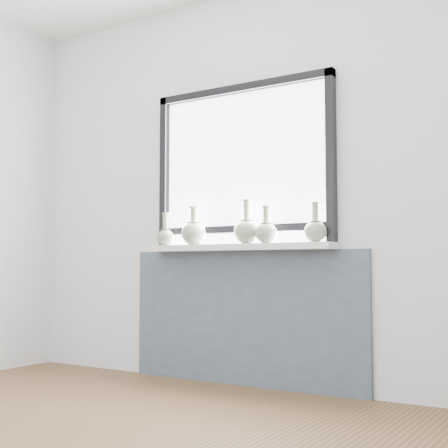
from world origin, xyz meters
The scene contains 9 objects.
back_wall centered at (0.00, 1.81, 1.30)m, with size 3.60×0.02×2.60m, color silver.
apron_panel centered at (0.00, 1.78, 0.43)m, with size 1.70×0.03×0.86m, color #4C5A65.
windowsill centered at (0.00, 1.71, 0.88)m, with size 1.32×0.18×0.04m, color silver.
window centered at (0.00, 1.77, 1.44)m, with size 1.30×0.06×1.05m.
vase_a centered at (-0.56, 1.69, 0.97)m, with size 0.12×0.12×0.23m.
vase_b centered at (-0.33, 1.70, 0.99)m, with size 0.17×0.17×0.26m.
vase_c centered at (0.07, 1.70, 0.99)m, with size 0.17×0.17×0.28m.
vase_d centered at (0.22, 1.69, 0.97)m, with size 0.14×0.14×0.23m.
vase_e centered at (0.54, 1.70, 0.97)m, with size 0.14×0.14×0.24m.
Camera 1 is at (2.05, -1.70, 0.76)m, focal length 50.00 mm.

